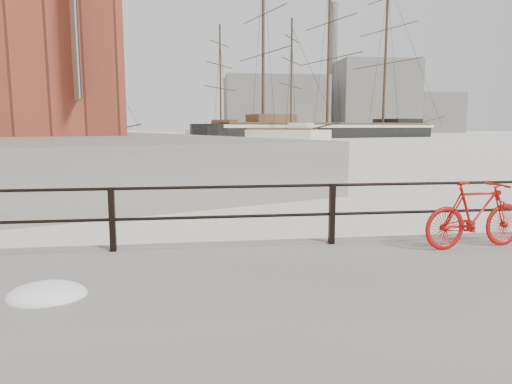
{
  "coord_description": "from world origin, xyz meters",
  "views": [
    {
      "loc": [
        -5.7,
        -7.28,
        2.28
      ],
      "look_at": [
        -4.54,
        1.5,
        1.0
      ],
      "focal_mm": 32.0,
      "sensor_mm": 36.0,
      "label": 1
    }
  ],
  "objects_px": {
    "bicycle": "(476,215)",
    "schooner_mid": "(255,139)",
    "schooner_left": "(63,140)",
    "barque_black": "(327,138)"
  },
  "relations": [
    {
      "from": "barque_black",
      "to": "bicycle",
      "type": "bearing_deg",
      "value": -123.55
    },
    {
      "from": "bicycle",
      "to": "schooner_mid",
      "type": "height_order",
      "value": "schooner_mid"
    },
    {
      "from": "schooner_mid",
      "to": "schooner_left",
      "type": "distance_m",
      "value": 32.28
    },
    {
      "from": "bicycle",
      "to": "schooner_mid",
      "type": "distance_m",
      "value": 75.62
    },
    {
      "from": "schooner_left",
      "to": "schooner_mid",
      "type": "bearing_deg",
      "value": -12.48
    },
    {
      "from": "bicycle",
      "to": "schooner_left",
      "type": "xyz_separation_m",
      "value": [
        -25.82,
        71.83,
        -0.89
      ]
    },
    {
      "from": "bicycle",
      "to": "schooner_left",
      "type": "height_order",
      "value": "schooner_left"
    },
    {
      "from": "barque_black",
      "to": "schooner_left",
      "type": "xyz_separation_m",
      "value": [
        -48.09,
        -12.6,
        0.0
      ]
    },
    {
      "from": "schooner_mid",
      "to": "schooner_left",
      "type": "xyz_separation_m",
      "value": [
        -32.08,
        -3.53,
        0.0
      ]
    },
    {
      "from": "barque_black",
      "to": "schooner_mid",
      "type": "relative_size",
      "value": 2.17
    }
  ]
}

